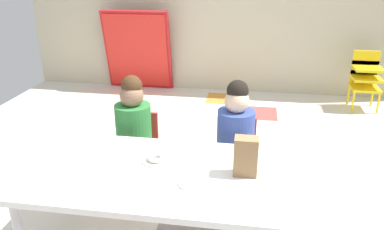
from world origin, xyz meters
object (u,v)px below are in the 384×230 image
seated_child_middle_seat (236,131)px  donut_powdered_loose (252,167)px  paper_bag_brown (246,156)px  seated_child_near_camera (134,125)px  kid_chair_yellow_stack (366,76)px  craft_table (188,180)px  paper_plate_near_edge (157,160)px  donut_powdered_on_plate (157,157)px  paper_plate_center_table (194,182)px  folded_activity_table (138,51)px

seated_child_middle_seat → donut_powdered_loose: seated_child_middle_seat is taller
paper_bag_brown → seated_child_middle_seat: bearing=97.8°
seated_child_near_camera → kid_chair_yellow_stack: (2.16, 2.20, -0.16)m
craft_table → donut_powdered_loose: (0.35, 0.10, 0.06)m
paper_plate_near_edge → paper_bag_brown: bearing=-7.5°
seated_child_near_camera → kid_chair_yellow_stack: size_ratio=1.35×
paper_bag_brown → paper_plate_near_edge: size_ratio=1.22×
donut_powdered_loose → donut_powdered_on_plate: bearing=178.9°
kid_chair_yellow_stack → paper_plate_center_table: size_ratio=3.78×
kid_chair_yellow_stack → paper_bag_brown: paper_bag_brown is taller
seated_child_near_camera → paper_plate_near_edge: 0.61m
seated_child_near_camera → paper_plate_near_edge: size_ratio=5.10×
craft_table → paper_plate_near_edge: bearing=151.7°
seated_child_near_camera → donut_powdered_loose: bearing=-32.2°
seated_child_middle_seat → paper_plate_center_table: seated_child_middle_seat is taller
paper_plate_near_edge → seated_child_middle_seat: bearing=50.7°
donut_powdered_on_plate → donut_powdered_loose: bearing=-1.1°
paper_plate_near_edge → donut_powdered_on_plate: size_ratio=1.56×
craft_table → seated_child_middle_seat: (0.23, 0.64, 0.03)m
donut_powdered_on_plate → donut_powdered_loose: 0.56m
donut_powdered_loose → seated_child_middle_seat: bearing=102.6°
craft_table → donut_powdered_on_plate: 0.24m
folded_activity_table → donut_powdered_on_plate: 3.19m
craft_table → donut_powdered_loose: 0.37m
craft_table → paper_bag_brown: paper_bag_brown is taller
folded_activity_table → paper_plate_near_edge: (1.02, -3.02, 0.03)m
paper_plate_near_edge → folded_activity_table: bearing=108.6°
donut_powdered_on_plate → seated_child_middle_seat: bearing=50.7°
craft_table → kid_chair_yellow_stack: kid_chair_yellow_stack is taller
craft_table → donut_powdered_on_plate: size_ratio=16.09×
kid_chair_yellow_stack → paper_plate_near_edge: 3.31m
kid_chair_yellow_stack → folded_activity_table: 2.89m
paper_bag_brown → craft_table: bearing=-172.5°
paper_plate_near_edge → donut_powdered_on_plate: bearing=0.0°
paper_plate_near_edge → paper_plate_center_table: (0.25, -0.20, 0.00)m
paper_bag_brown → donut_powdered_loose: paper_bag_brown is taller
paper_bag_brown → paper_plate_center_table: paper_bag_brown is taller
seated_child_middle_seat → paper_plate_near_edge: seated_child_middle_seat is taller
seated_child_near_camera → folded_activity_table: (-0.71, 2.49, -0.02)m
seated_child_middle_seat → folded_activity_table: folded_activity_table is taller
kid_chair_yellow_stack → paper_bag_brown: (-1.33, -2.81, 0.28)m
kid_chair_yellow_stack → donut_powdered_loose: (-1.29, -2.75, 0.18)m
seated_child_near_camera → paper_plate_center_table: seated_child_near_camera is taller
seated_child_near_camera → paper_plate_center_table: 0.93m
seated_child_middle_seat → paper_bag_brown: size_ratio=4.17×
paper_bag_brown → donut_powdered_on_plate: (-0.52, 0.07, -0.09)m
kid_chair_yellow_stack → donut_powdered_loose: bearing=-115.2°
seated_child_near_camera → donut_powdered_loose: 1.02m
kid_chair_yellow_stack → seated_child_middle_seat: bearing=-122.7°
craft_table → paper_bag_brown: 0.35m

